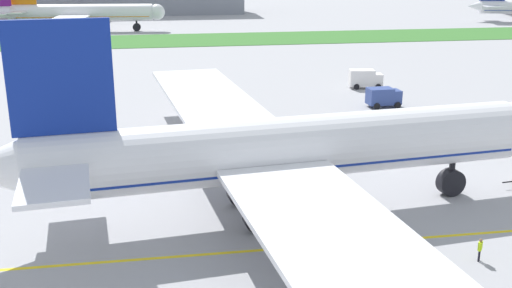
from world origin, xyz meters
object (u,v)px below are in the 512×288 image
(airliner_foreground, at_px, (280,150))
(service_truck_catering_van, at_px, (365,78))
(ground_crew_marshaller_front, at_px, (287,196))
(service_truck_fuel_bowser, at_px, (384,96))
(ground_crew_wingwalker_port, at_px, (480,247))
(parked_airliner_far_right, at_px, (81,13))

(airliner_foreground, distance_m, service_truck_catering_van, 52.28)
(airliner_foreground, xyz_separation_m, ground_crew_marshaller_front, (0.99, 1.51, -4.57))
(ground_crew_marshaller_front, relative_size, service_truck_fuel_bowser, 0.34)
(ground_crew_marshaller_front, xyz_separation_m, service_truck_fuel_bowser, (20.77, 32.52, 0.52))
(ground_crew_wingwalker_port, relative_size, service_truck_catering_van, 0.31)
(ground_crew_marshaller_front, distance_m, parked_airliner_far_right, 132.11)
(airliner_foreground, xyz_separation_m, service_truck_catering_van, (23.40, 46.58, -3.96))
(parked_airliner_far_right, bearing_deg, ground_crew_marshaller_front, -76.99)
(ground_crew_marshaller_front, bearing_deg, service_truck_fuel_bowser, 57.43)
(service_truck_fuel_bowser, xyz_separation_m, parked_airliner_far_right, (-50.50, 96.14, 3.50))
(parked_airliner_far_right, bearing_deg, airliner_foreground, -77.55)
(airliner_foreground, xyz_separation_m, ground_crew_wingwalker_port, (12.19, -10.16, -4.51))
(service_truck_catering_van, xyz_separation_m, parked_airliner_far_right, (-52.14, 83.59, 3.41))
(airliner_foreground, distance_m, service_truck_fuel_bowser, 40.60)
(airliner_foreground, bearing_deg, ground_crew_marshaller_front, 56.72)
(airliner_foreground, relative_size, ground_crew_wingwalker_port, 45.62)
(ground_crew_wingwalker_port, bearing_deg, parked_airliner_far_right, 106.26)
(ground_crew_wingwalker_port, bearing_deg, service_truck_fuel_bowser, 77.78)
(ground_crew_marshaller_front, bearing_deg, service_truck_catering_van, 63.56)
(ground_crew_wingwalker_port, xyz_separation_m, service_truck_catering_van, (11.21, 56.74, 0.55))
(parked_airliner_far_right, bearing_deg, ground_crew_wingwalker_port, -73.74)
(service_truck_fuel_bowser, height_order, service_truck_catering_van, service_truck_catering_van)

